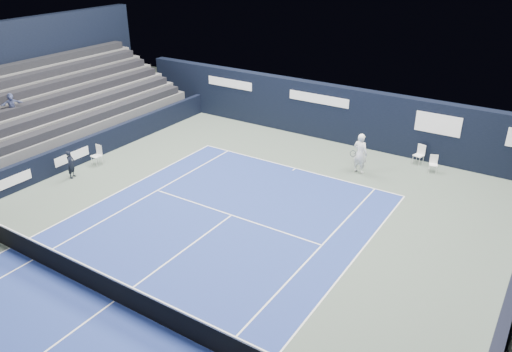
{
  "coord_description": "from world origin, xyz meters",
  "views": [
    {
      "loc": [
        10.49,
        -8.04,
        10.37
      ],
      "look_at": [
        0.28,
        7.82,
        1.3
      ],
      "focal_mm": 35.0,
      "sensor_mm": 36.0,
      "label": 1
    }
  ],
  "objects_px": {
    "folding_chair_back_a": "(421,151)",
    "tennis_player": "(360,153)",
    "line_judge_chair": "(98,153)",
    "tennis_net": "(112,288)",
    "folding_chair_back_b": "(433,162)"
  },
  "relations": [
    {
      "from": "folding_chair_back_a",
      "to": "folding_chair_back_b",
      "type": "relative_size",
      "value": 1.15
    },
    {
      "from": "line_judge_chair",
      "to": "tennis_player",
      "type": "distance_m",
      "value": 12.98
    },
    {
      "from": "folding_chair_back_b",
      "to": "line_judge_chair",
      "type": "height_order",
      "value": "line_judge_chair"
    },
    {
      "from": "folding_chair_back_a",
      "to": "tennis_player",
      "type": "distance_m",
      "value": 3.47
    },
    {
      "from": "folding_chair_back_a",
      "to": "tennis_player",
      "type": "bearing_deg",
      "value": -112.57
    },
    {
      "from": "line_judge_chair",
      "to": "tennis_player",
      "type": "bearing_deg",
      "value": 32.51
    },
    {
      "from": "line_judge_chair",
      "to": "tennis_net",
      "type": "height_order",
      "value": "tennis_net"
    },
    {
      "from": "folding_chair_back_b",
      "to": "tennis_net",
      "type": "bearing_deg",
      "value": -128.75
    },
    {
      "from": "folding_chair_back_a",
      "to": "line_judge_chair",
      "type": "relative_size",
      "value": 0.98
    },
    {
      "from": "folding_chair_back_b",
      "to": "tennis_net",
      "type": "xyz_separation_m",
      "value": [
        -5.8,
        -15.17,
        0.02
      ]
    },
    {
      "from": "tennis_net",
      "to": "tennis_player",
      "type": "xyz_separation_m",
      "value": [
        2.79,
        13.16,
        0.49
      ]
    },
    {
      "from": "folding_chair_back_b",
      "to": "line_judge_chair",
      "type": "xyz_separation_m",
      "value": [
        -14.41,
        -8.19,
        0.08
      ]
    },
    {
      "from": "folding_chair_back_b",
      "to": "line_judge_chair",
      "type": "bearing_deg",
      "value": -168.23
    },
    {
      "from": "line_judge_chair",
      "to": "tennis_net",
      "type": "bearing_deg",
      "value": -34.93
    },
    {
      "from": "folding_chair_back_a",
      "to": "tennis_player",
      "type": "height_order",
      "value": "tennis_player"
    }
  ]
}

